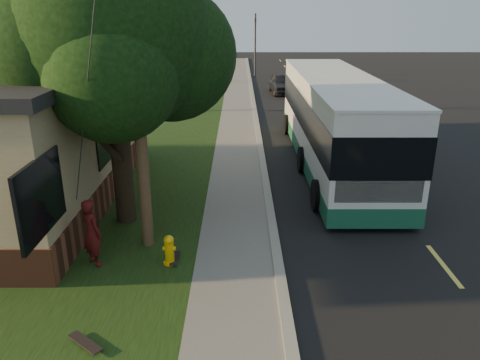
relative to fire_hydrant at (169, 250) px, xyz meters
name	(u,v)px	position (x,y,z in m)	size (l,w,h in m)	color
ground	(278,266)	(2.60, 0.00, -0.43)	(120.00, 120.00, 0.00)	black
road	(351,149)	(6.60, 10.00, -0.43)	(8.00, 80.00, 0.01)	black
curb	(260,148)	(2.60, 10.00, -0.37)	(0.25, 80.00, 0.12)	gray
sidewalk	(238,148)	(1.60, 10.00, -0.39)	(2.00, 80.00, 0.08)	slate
grass_verge	(159,148)	(-1.90, 10.00, -0.40)	(5.00, 80.00, 0.07)	black
fire_hydrant	(169,250)	(0.00, 0.00, 0.00)	(0.32, 0.32, 0.74)	yellow
utility_pole	(135,65)	(-0.71, 0.99, 4.20)	(2.86, 3.21, 9.07)	#473321
leafy_tree	(113,36)	(-1.57, 2.65, 4.73)	(6.30, 6.00, 7.80)	black
bare_tree_near	(196,76)	(-0.90, 18.00, 1.72)	(1.38, 1.21, 4.31)	black
bare_tree_far	(214,58)	(-0.40, 30.00, 1.57)	(1.38, 1.21, 4.03)	black
traffic_signal	(255,41)	(3.10, 34.00, 2.73)	(0.18, 0.22, 5.50)	#2D2D30
transit_bus	(335,118)	(5.37, 7.99, 1.41)	(2.95, 12.76, 3.45)	silver
skateboarder	(92,232)	(-1.79, -0.01, 0.47)	(0.61, 0.40, 1.66)	#4B0F0F
skateboard_main	(175,258)	(0.10, 0.16, -0.31)	(0.18, 0.72, 0.07)	black
skateboard_spare	(85,343)	(-1.13, -2.92, -0.30)	(0.77, 0.68, 0.08)	black
dumpster	(15,169)	(-5.99, 5.21, 0.26)	(1.55, 1.27, 1.29)	black
distant_car	(282,83)	(4.82, 24.71, 0.29)	(1.70, 4.23, 1.44)	black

